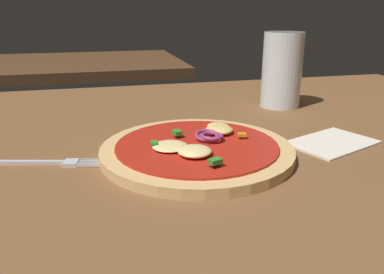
{
  "coord_description": "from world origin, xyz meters",
  "views": [
    {
      "loc": [
        -0.13,
        -0.49,
        0.23
      ],
      "look_at": [
        -0.0,
        -0.0,
        0.06
      ],
      "focal_mm": 35.09,
      "sensor_mm": 36.0,
      "label": 1
    }
  ],
  "objects_px": {
    "beer_glass": "(282,74)",
    "napkin": "(332,143)",
    "pizza": "(196,149)",
    "fork": "(51,163)"
  },
  "relations": [
    {
      "from": "beer_glass",
      "to": "napkin",
      "type": "height_order",
      "value": "beer_glass"
    },
    {
      "from": "pizza",
      "to": "beer_glass",
      "type": "xyz_separation_m",
      "value": [
        0.24,
        0.23,
        0.06
      ]
    },
    {
      "from": "fork",
      "to": "napkin",
      "type": "height_order",
      "value": "fork"
    },
    {
      "from": "fork",
      "to": "pizza",
      "type": "bearing_deg",
      "value": -4.19
    },
    {
      "from": "napkin",
      "to": "fork",
      "type": "bearing_deg",
      "value": 177.26
    },
    {
      "from": "beer_glass",
      "to": "napkin",
      "type": "bearing_deg",
      "value": -97.27
    },
    {
      "from": "beer_glass",
      "to": "napkin",
      "type": "relative_size",
      "value": 0.99
    },
    {
      "from": "beer_glass",
      "to": "fork",
      "type": "bearing_deg",
      "value": -153.9
    },
    {
      "from": "pizza",
      "to": "fork",
      "type": "distance_m",
      "value": 0.19
    },
    {
      "from": "fork",
      "to": "beer_glass",
      "type": "xyz_separation_m",
      "value": [
        0.43,
        0.21,
        0.06
      ]
    }
  ]
}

